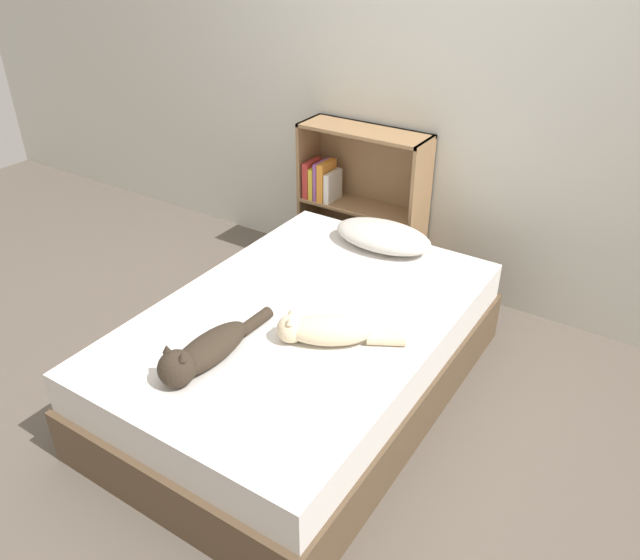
% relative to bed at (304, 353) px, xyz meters
% --- Properties ---
extents(ground_plane, '(8.00, 8.00, 0.00)m').
position_rel_bed_xyz_m(ground_plane, '(0.00, 0.00, -0.23)').
color(ground_plane, brown).
extents(wall_back, '(8.00, 0.06, 2.50)m').
position_rel_bed_xyz_m(wall_back, '(0.00, 1.30, 1.02)').
color(wall_back, silver).
rests_on(wall_back, ground_plane).
extents(bed, '(1.26, 1.89, 0.46)m').
position_rel_bed_xyz_m(bed, '(0.00, 0.00, 0.00)').
color(bed, brown).
rests_on(bed, ground_plane).
extents(pillow, '(0.55, 0.31, 0.13)m').
position_rel_bed_xyz_m(pillow, '(0.00, 0.76, 0.29)').
color(pillow, beige).
rests_on(pillow, bed).
extents(cat_light, '(0.50, 0.34, 0.14)m').
position_rel_bed_xyz_m(cat_light, '(0.20, -0.14, 0.29)').
color(cat_light, beige).
rests_on(cat_light, bed).
extents(cat_dark, '(0.16, 0.63, 0.17)m').
position_rel_bed_xyz_m(cat_dark, '(-0.12, -0.53, 0.29)').
color(cat_dark, '#33281E').
rests_on(cat_dark, bed).
extents(bookshelf, '(0.78, 0.26, 0.95)m').
position_rel_bed_xyz_m(bookshelf, '(-0.37, 1.16, 0.27)').
color(bookshelf, '#8E6B47').
rests_on(bookshelf, ground_plane).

